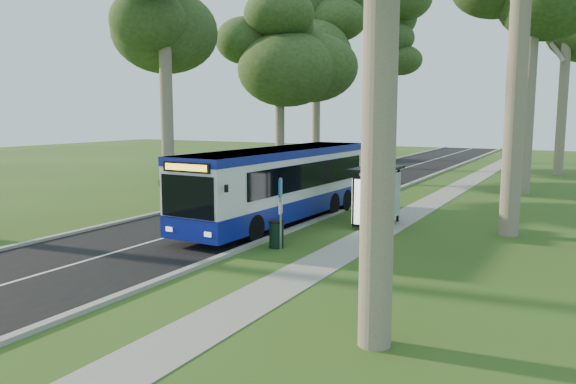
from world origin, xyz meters
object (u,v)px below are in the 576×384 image
at_px(bus, 280,185).
at_px(car_white, 338,158).
at_px(bus_stop_sign, 280,205).
at_px(bus_shelter, 376,186).
at_px(car_silver, 376,152).
at_px(litter_bin, 276,234).

relative_size(bus, car_white, 2.62).
bearing_deg(car_white, bus, -90.08).
relative_size(bus, bus_stop_sign, 4.87).
bearing_deg(car_white, bus_shelter, -81.22).
bearing_deg(car_silver, litter_bin, -74.10).
distance_m(bus, car_silver, 32.01).
bearing_deg(bus, bus_shelter, 16.68).
relative_size(bus_shelter, litter_bin, 3.00).
relative_size(bus, bus_shelter, 4.22).
bearing_deg(bus, car_white, 110.00).
bearing_deg(bus_stop_sign, bus_shelter, 61.08).
bearing_deg(bus_shelter, bus, -164.74).
relative_size(litter_bin, car_silver, 0.19).
height_order(bus_shelter, litter_bin, bus_shelter).
height_order(bus, bus_shelter, bus).
height_order(bus, bus_stop_sign, bus).
xyz_separation_m(bus_shelter, litter_bin, (-1.79, -4.90, -1.20)).
distance_m(bus, bus_shelter, 3.96).
bearing_deg(bus_stop_sign, litter_bin, 142.01).
distance_m(bus, bus_stop_sign, 4.62).
xyz_separation_m(bus_shelter, car_silver, (-10.68, 30.28, -0.84)).
bearing_deg(litter_bin, car_white, 109.23).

